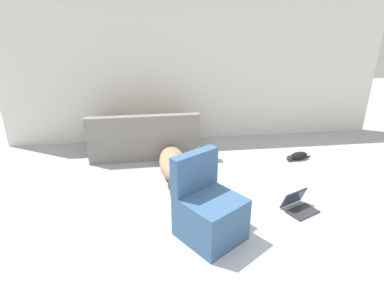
# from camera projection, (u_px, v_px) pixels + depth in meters

# --- Properties ---
(ground_plane) EXTENTS (20.00, 20.00, 0.00)m
(ground_plane) POSITION_uv_depth(u_px,v_px,m) (259.00, 270.00, 2.68)
(ground_plane) COLOR #ADB2B7
(wall_back) EXTENTS (7.06, 0.06, 2.63)m
(wall_back) POSITION_uv_depth(u_px,v_px,m) (199.00, 70.00, 5.49)
(wall_back) COLOR silver
(wall_back) RESTS_ON ground_plane
(couch) EXTENTS (1.79, 0.91, 0.76)m
(couch) POSITION_uv_depth(u_px,v_px,m) (145.00, 139.00, 5.14)
(couch) COLOR gray
(couch) RESTS_ON ground_plane
(dog) EXTENTS (0.41, 1.51, 0.33)m
(dog) POSITION_uv_depth(u_px,v_px,m) (173.00, 165.00, 4.39)
(dog) COLOR #A38460
(dog) RESTS_ON ground_plane
(cat) EXTENTS (0.48, 0.23, 0.12)m
(cat) POSITION_uv_depth(u_px,v_px,m) (298.00, 156.00, 4.93)
(cat) COLOR black
(cat) RESTS_ON ground_plane
(laptop_open) EXTENTS (0.45, 0.43, 0.23)m
(laptop_open) POSITION_uv_depth(u_px,v_px,m) (297.00, 204.00, 3.56)
(laptop_open) COLOR #2D2D33
(laptop_open) RESTS_ON ground_plane
(side_chair) EXTENTS (0.79, 0.80, 0.87)m
(side_chair) POSITION_uv_depth(u_px,v_px,m) (208.00, 210.00, 3.03)
(side_chair) COLOR #385B84
(side_chair) RESTS_ON ground_plane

